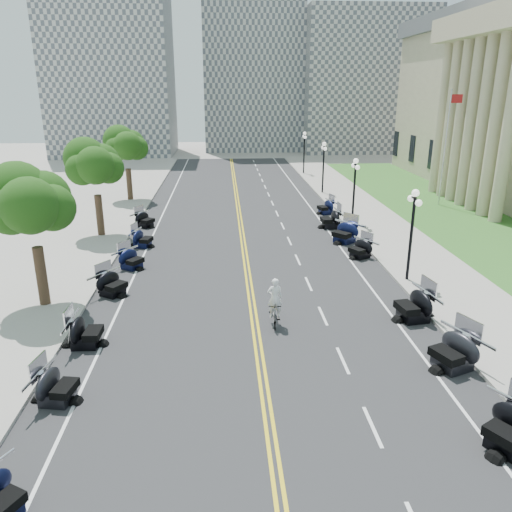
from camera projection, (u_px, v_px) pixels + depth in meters
name	position (u px, v px, depth m)	size (l,w,h in m)	color
ground	(254.00, 318.00, 22.91)	(160.00, 160.00, 0.00)	gray
road	(244.00, 251.00, 32.36)	(16.00, 90.00, 0.01)	#333335
centerline_yellow_a	(243.00, 251.00, 32.35)	(0.12, 90.00, 0.00)	yellow
centerline_yellow_b	(246.00, 251.00, 32.37)	(0.12, 90.00, 0.00)	yellow
edge_line_north	(342.00, 249.00, 32.76)	(0.12, 90.00, 0.00)	white
edge_line_south	(145.00, 253.00, 31.96)	(0.12, 90.00, 0.00)	white
lane_dash_4	(372.00, 426.00, 15.54)	(0.12, 2.00, 0.00)	white
lane_dash_5	(343.00, 360.00, 19.32)	(0.12, 2.00, 0.00)	white
lane_dash_6	(323.00, 316.00, 23.11)	(0.12, 2.00, 0.00)	white
lane_dash_7	(309.00, 284.00, 26.89)	(0.12, 2.00, 0.00)	white
lane_dash_8	(298.00, 260.00, 30.67)	(0.12, 2.00, 0.00)	white
lane_dash_9	(289.00, 241.00, 34.45)	(0.12, 2.00, 0.00)	white
lane_dash_10	(283.00, 226.00, 38.24)	(0.12, 2.00, 0.00)	white
lane_dash_11	(277.00, 213.00, 42.02)	(0.12, 2.00, 0.00)	white
lane_dash_12	(272.00, 203.00, 45.80)	(0.12, 2.00, 0.00)	white
lane_dash_13	(269.00, 194.00, 49.58)	(0.12, 2.00, 0.00)	white
lane_dash_14	(265.00, 187.00, 53.37)	(0.12, 2.00, 0.00)	white
lane_dash_15	(262.00, 180.00, 57.15)	(0.12, 2.00, 0.00)	white
lane_dash_16	(260.00, 175.00, 60.93)	(0.12, 2.00, 0.00)	white
lane_dash_17	(257.00, 170.00, 64.72)	(0.12, 2.00, 0.00)	white
lane_dash_18	(255.00, 165.00, 68.50)	(0.12, 2.00, 0.00)	white
lane_dash_19	(254.00, 161.00, 72.28)	(0.12, 2.00, 0.00)	white
sidewalk_north	(403.00, 247.00, 33.00)	(5.00, 90.00, 0.15)	#9E9991
sidewalk_south	(80.00, 253.00, 31.68)	(5.00, 90.00, 0.15)	#9E9991
lawn	(452.00, 216.00, 41.01)	(9.00, 60.00, 0.10)	#356023
distant_block_a	(111.00, 68.00, 76.26)	(18.00, 14.00, 26.00)	gray
distant_block_b	(252.00, 57.00, 82.68)	(16.00, 12.00, 30.00)	gray
distant_block_c	(362.00, 82.00, 82.25)	(20.00, 14.00, 22.00)	gray
street_lamp_2	(411.00, 236.00, 26.40)	(0.50, 1.20, 4.90)	black
street_lamp_3	(354.00, 192.00, 37.75)	(0.50, 1.20, 4.90)	black
street_lamp_4	(323.00, 168.00, 49.10)	(0.50, 1.20, 4.90)	black
street_lamp_5	(304.00, 153.00, 60.45)	(0.50, 1.20, 4.90)	black
flagpole	(445.00, 149.00, 43.25)	(1.10, 0.20, 10.00)	silver
tree_2	(32.00, 210.00, 22.66)	(4.80, 4.80, 9.20)	#235619
tree_3	(95.00, 170.00, 34.00)	(4.80, 4.80, 9.20)	#235619
tree_4	(127.00, 149.00, 45.35)	(4.80, 4.80, 9.20)	#235619
motorcycle_n_4	(454.00, 349.00, 18.58)	(2.22, 2.22, 1.55)	black
motorcycle_n_5	(414.00, 304.00, 22.50)	(2.24, 2.24, 1.57)	black
motorcycle_n_7	(360.00, 248.00, 30.88)	(1.84, 1.84, 1.29)	black
motorcycle_n_8	(345.00, 231.00, 33.91)	(2.23, 2.23, 1.56)	black
motorcycle_n_9	(331.00, 218.00, 37.47)	(2.19, 2.19, 1.53)	black
motorcycle_n_10	(326.00, 206.00, 41.77)	(1.86, 1.86, 1.30)	black
motorcycle_s_4	(56.00, 384.00, 16.60)	(1.88, 1.88, 1.32)	black
motorcycle_s_5	(85.00, 330.00, 20.24)	(1.99, 1.99, 1.40)	black
motorcycle_s_6	(112.00, 283.00, 25.26)	(1.93, 1.93, 1.35)	black
motorcycle_s_7	(131.00, 258.00, 29.01)	(1.83, 1.83, 1.28)	black
motorcycle_s_8	(142.00, 238.00, 32.97)	(1.85, 1.85, 1.30)	black
motorcycle_s_9	(145.00, 219.00, 37.75)	(1.84, 1.84, 1.29)	black
bicycle	(275.00, 313.00, 22.12)	(0.53, 1.88, 1.13)	#A51414
cyclist_rider	(275.00, 282.00, 21.65)	(0.68, 0.44, 1.85)	silver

